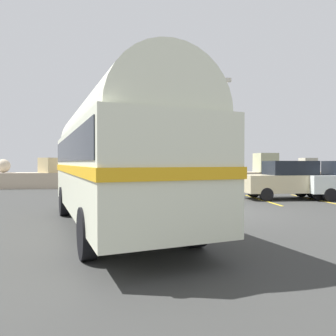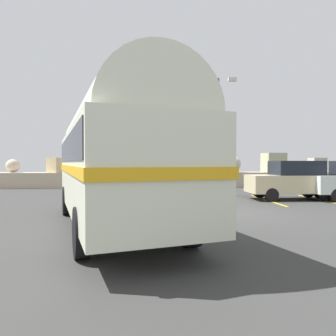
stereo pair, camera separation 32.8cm
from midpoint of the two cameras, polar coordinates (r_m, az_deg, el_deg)
name	(u,v)px [view 2 (the right image)]	position (r m, az deg, el deg)	size (l,w,h in m)	color
ground	(225,213)	(11.50, 11.15, -7.98)	(32.00, 26.00, 0.02)	#353634
breakwater	(188,177)	(22.98, 4.09, -1.65)	(31.36, 2.05, 2.49)	#BEAB91
parking_lines	(320,200)	(16.81, 26.34, -5.18)	(5.32, 4.40, 0.01)	gold
vintage_coach	(114,153)	(8.76, -8.72, 2.63)	(4.83, 8.91, 3.70)	black
parked_car_nearest	(292,180)	(16.39, 22.08, -1.97)	(4.12, 1.76, 1.86)	black
lamp_post	(220,130)	(17.19, 9.89, 6.83)	(1.01, 0.38, 6.29)	#5B5B60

